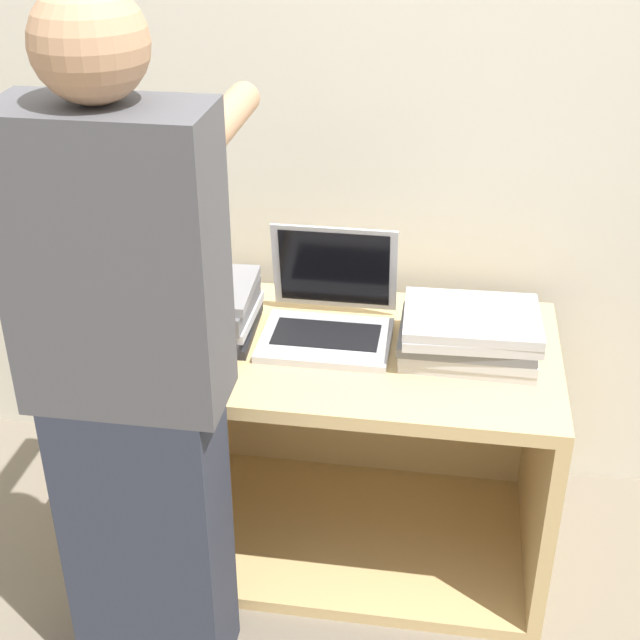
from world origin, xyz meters
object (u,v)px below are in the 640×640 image
at_px(laptop_stack_left, 189,309).
at_px(laptop_stack_right, 469,334).
at_px(person, 132,384).
at_px(laptop_open, 329,316).

height_order(laptop_stack_left, laptop_stack_right, laptop_stack_left).
bearing_deg(person, laptop_open, 57.87).
bearing_deg(laptop_open, laptop_stack_right, -7.84).
bearing_deg(laptop_open, laptop_stack_left, -171.63).
height_order(laptop_open, person, person).
xyz_separation_m(laptop_stack_left, laptop_stack_right, (0.71, 0.00, -0.01)).
distance_m(laptop_stack_right, person, 0.84).
distance_m(laptop_open, person, 0.63).
distance_m(laptop_stack_left, laptop_stack_right, 0.71).
relative_size(laptop_stack_left, person, 0.22).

